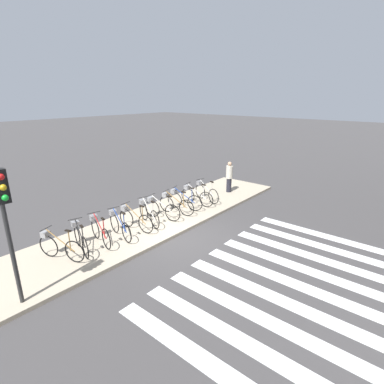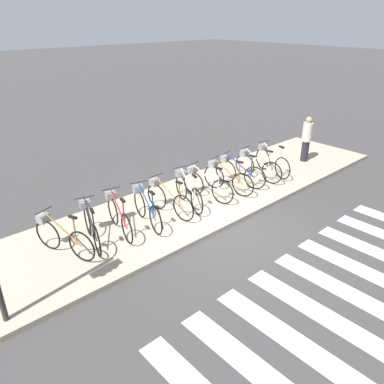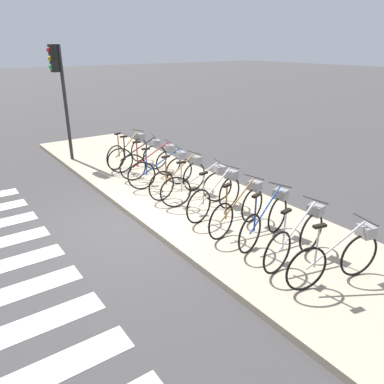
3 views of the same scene
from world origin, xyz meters
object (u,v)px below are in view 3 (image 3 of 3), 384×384
object	(u,v)px
parked_bicycle_9	(299,235)
parked_bicycle_8	(267,217)
traffic_light	(59,79)
parked_bicycle_10	(339,255)
parked_bicycle_7	(240,207)
parked_bicycle_6	(218,194)
parked_bicycle_3	(164,169)
parked_bicycle_2	(154,161)
parked_bicycle_1	(141,155)
parked_bicycle_4	(181,176)
parked_bicycle_5	(201,185)
parked_bicycle_0	(130,150)

from	to	relation	value
parked_bicycle_9	parked_bicycle_8	bearing A→B (deg)	174.51
traffic_light	parked_bicycle_10	bearing A→B (deg)	7.69
parked_bicycle_7	traffic_light	distance (m)	7.04
parked_bicycle_6	parked_bicycle_7	world-z (taller)	same
parked_bicycle_3	parked_bicycle_2	bearing A→B (deg)	169.84
parked_bicycle_3	parked_bicycle_6	xyz separation A→B (m)	(2.09, 0.04, 0.00)
parked_bicycle_1	parked_bicycle_4	size ratio (longest dim) A/B	0.97
parked_bicycle_1	parked_bicycle_7	xyz separation A→B (m)	(4.32, -0.15, 0.00)
parked_bicycle_6	parked_bicycle_8	world-z (taller)	same
parked_bicycle_7	parked_bicycle_8	distance (m)	0.63
parked_bicycle_4	parked_bicycle_6	xyz separation A→B (m)	(1.37, -0.00, 0.00)
parked_bicycle_2	parked_bicycle_3	world-z (taller)	same
parked_bicycle_5	parked_bicycle_8	distance (m)	2.05
parked_bicycle_0	parked_bicycle_2	xyz separation A→B (m)	(1.44, -0.00, 0.00)
parked_bicycle_1	parked_bicycle_5	distance (m)	2.90
parked_bicycle_5	parked_bicycle_8	xyz separation A→B (m)	(2.05, -0.01, 0.00)
parked_bicycle_7	parked_bicycle_9	distance (m)	1.41
parked_bicycle_1	parked_bicycle_7	bearing A→B (deg)	-1.95
parked_bicycle_0	parked_bicycle_3	bearing A→B (deg)	-3.54
parked_bicycle_1	parked_bicycle_2	xyz separation A→B (m)	(0.73, 0.01, 0.00)
parked_bicycle_0	parked_bicycle_5	xyz separation A→B (m)	(3.61, -0.06, 0.00)
parked_bicycle_2	parked_bicycle_4	xyz separation A→B (m)	(1.44, -0.09, 0.00)
parked_bicycle_0	parked_bicycle_10	size ratio (longest dim) A/B	0.97
parked_bicycle_3	parked_bicycle_5	size ratio (longest dim) A/B	1.02
parked_bicycle_0	parked_bicycle_5	world-z (taller)	same
parked_bicycle_1	parked_bicycle_4	bearing A→B (deg)	-2.05
parked_bicycle_5	parked_bicycle_10	xyz separation A→B (m)	(3.60, -0.10, 0.00)
parked_bicycle_5	parked_bicycle_6	size ratio (longest dim) A/B	0.98
parked_bicycle_2	parked_bicycle_9	xyz separation A→B (m)	(5.00, -0.14, 0.00)
parked_bicycle_5	traffic_light	distance (m)	5.74
parked_bicycle_0	parked_bicycle_2	distance (m)	1.44
parked_bicycle_8	traffic_light	world-z (taller)	traffic_light
parked_bicycle_7	parked_bicycle_8	world-z (taller)	same
parked_bicycle_1	parked_bicycle_5	xyz separation A→B (m)	(2.90, -0.05, 0.00)
parked_bicycle_2	parked_bicycle_7	distance (m)	3.59
parked_bicycle_6	parked_bicycle_4	bearing A→B (deg)	179.84
parked_bicycle_9	traffic_light	bearing A→B (deg)	-171.53
parked_bicycle_1	parked_bicycle_10	distance (m)	6.50
parked_bicycle_5	parked_bicycle_7	xyz separation A→B (m)	(1.42, -0.10, 0.00)
parked_bicycle_2	traffic_light	size ratio (longest dim) A/B	0.50
parked_bicycle_4	parked_bicycle_8	world-z (taller)	same
parked_bicycle_0	parked_bicycle_6	size ratio (longest dim) A/B	0.96
parked_bicycle_6	parked_bicycle_7	xyz separation A→B (m)	(0.78, -0.07, 0.00)
parked_bicycle_2	parked_bicycle_3	xyz separation A→B (m)	(0.72, -0.13, 0.00)
parked_bicycle_2	parked_bicycle_9	bearing A→B (deg)	-1.65
parked_bicycle_0	parked_bicycle_10	bearing A→B (deg)	-1.25
parked_bicycle_3	parked_bicycle_4	size ratio (longest dim) A/B	0.98
parked_bicycle_3	parked_bicycle_5	xyz separation A→B (m)	(1.45, 0.07, 0.00)
parked_bicycle_4	parked_bicycle_0	bearing A→B (deg)	178.22
parked_bicycle_3	parked_bicycle_6	size ratio (longest dim) A/B	1.00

